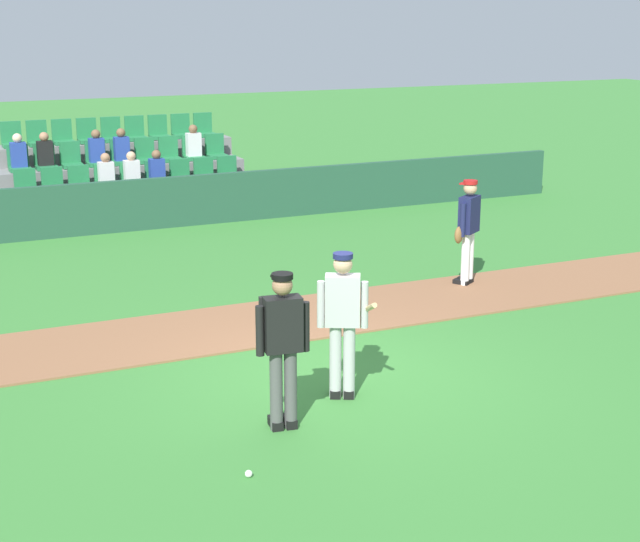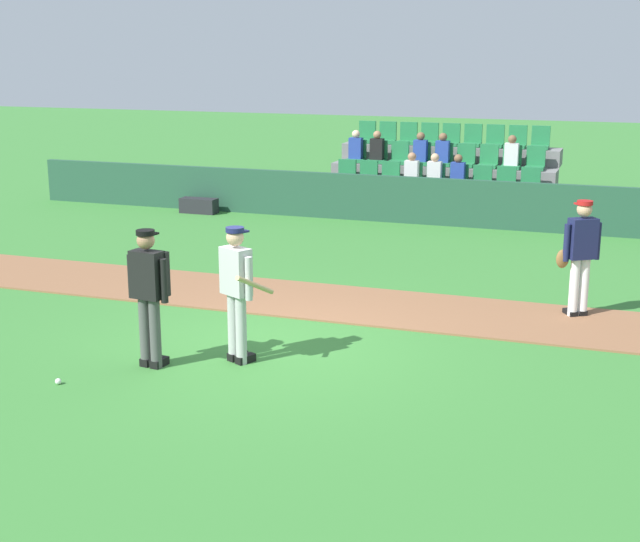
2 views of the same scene
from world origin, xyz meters
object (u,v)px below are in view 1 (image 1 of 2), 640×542
(umpire_home_plate, at_px, (282,341))
(baseball, at_px, (249,474))
(runner_navy_jersey, at_px, (468,229))
(batter_grey_jersey, at_px, (343,319))

(umpire_home_plate, relative_size, baseball, 23.78)
(umpire_home_plate, distance_m, runner_navy_jersey, 6.30)
(runner_navy_jersey, bearing_deg, baseball, -139.02)
(batter_grey_jersey, relative_size, baseball, 23.78)
(batter_grey_jersey, xyz_separation_m, baseball, (-1.71, -1.43, -0.93))
(umpire_home_plate, xyz_separation_m, runner_navy_jersey, (4.90, 3.97, -0.04))
(batter_grey_jersey, relative_size, umpire_home_plate, 1.00)
(runner_navy_jersey, xyz_separation_m, baseball, (-5.64, -4.90, -0.93))
(batter_grey_jersey, distance_m, umpire_home_plate, 1.08)
(umpire_home_plate, bearing_deg, runner_navy_jersey, 39.04)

